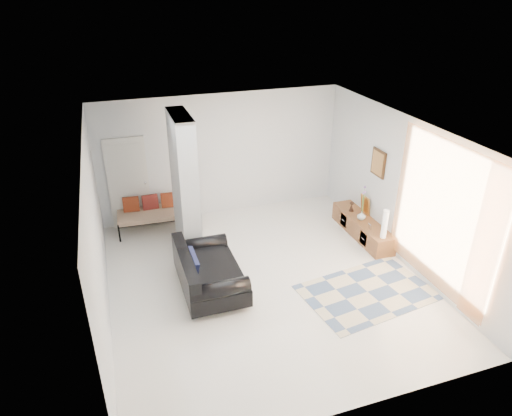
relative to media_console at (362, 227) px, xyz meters
name	(u,v)px	position (x,y,z in m)	size (l,w,h in m)	color
floor	(265,281)	(-2.52, -0.90, -0.20)	(6.00, 6.00, 0.00)	white
ceiling	(267,133)	(-2.52, -0.90, 2.60)	(6.00, 6.00, 0.00)	white
wall_back	(222,155)	(-2.52, 2.10, 1.20)	(6.00, 6.00, 0.00)	silver
wall_front	(354,327)	(-2.52, -3.90, 1.20)	(6.00, 6.00, 0.00)	silver
wall_left	(97,239)	(-5.27, -0.90, 1.20)	(6.00, 6.00, 0.00)	silver
wall_right	(404,192)	(0.23, -0.90, 1.20)	(6.00, 6.00, 0.00)	silver
partition_column	(185,185)	(-3.62, 0.70, 1.20)	(0.35, 1.20, 2.80)	#AEB3B5
hallway_door	(128,183)	(-4.62, 2.06, 0.82)	(0.85, 0.06, 2.04)	silver
curtain	(442,217)	(0.15, -2.05, 1.25)	(2.55, 2.55, 0.00)	#FA9141
wall_art	(378,163)	(0.20, 0.00, 1.45)	(0.04, 0.45, 0.55)	#3C2310
media_console	(362,227)	(0.00, 0.00, 0.00)	(0.45, 1.90, 0.80)	brown
loveseat	(206,272)	(-3.59, -0.80, 0.14)	(1.03, 1.76, 0.76)	silver
daybed	(157,211)	(-4.10, 1.72, 0.21)	(1.80, 0.83, 0.77)	black
area_rug	(367,292)	(-0.92, -1.80, -0.20)	(2.24, 1.49, 0.01)	beige
cylinder_lamp	(385,224)	(-0.02, -0.79, 0.49)	(0.11, 0.11, 0.59)	white
bronze_figurine	(352,206)	(-0.05, 0.42, 0.31)	(0.11, 0.11, 0.23)	#311E15
vase	(361,216)	(-0.05, 0.00, 0.29)	(0.18, 0.18, 0.19)	silver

